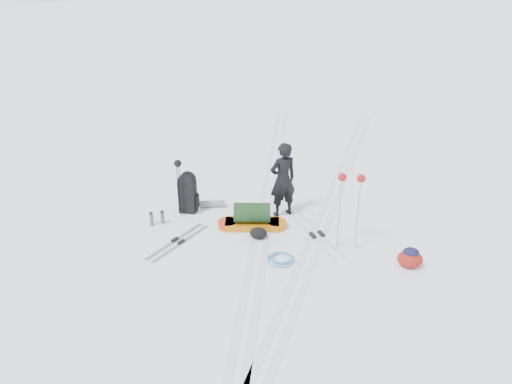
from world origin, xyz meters
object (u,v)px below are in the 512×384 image
skier (283,180)px  ski_poles_black (178,170)px  expedition_rucksack (191,194)px  pulk_sled (252,218)px

skier → ski_poles_black: bearing=-25.0°
expedition_rucksack → ski_poles_black: bearing=-131.4°
expedition_rucksack → ski_poles_black: 0.68m
pulk_sled → ski_poles_black: size_ratio=1.16×
skier → ski_poles_black: 2.24m
skier → expedition_rucksack: (-2.02, -0.17, -0.41)m
expedition_rucksack → ski_poles_black: ski_poles_black is taller
ski_poles_black → pulk_sled: bearing=-31.7°
pulk_sled → expedition_rucksack: expedition_rucksack is taller
expedition_rucksack → ski_poles_black: (-0.18, -0.20, 0.63)m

